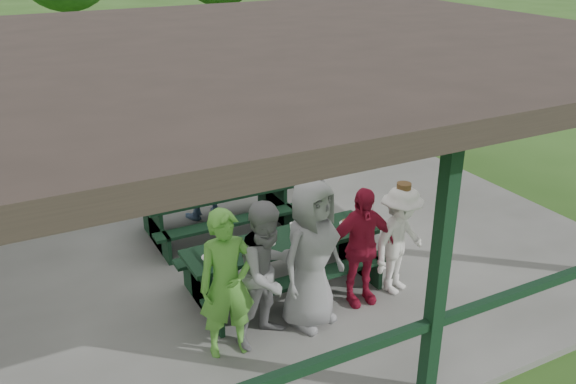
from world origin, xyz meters
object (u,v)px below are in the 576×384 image
contestant_grey_mid (311,254)px  picnic_table_far (218,206)px  spectator_grey (309,151)px  farm_trailer (68,109)px  contestant_red (361,247)px  contestant_grey_left (268,273)px  spectator_blue (119,166)px  contestant_white_fedora (400,240)px  pickup_truck (153,91)px  contestant_green (227,284)px  picnic_table_near (282,257)px  spectator_lblue (202,171)px

contestant_grey_mid → picnic_table_far: bearing=73.6°
spectator_grey → farm_trailer: spectator_grey is taller
contestant_red → farm_trailer: size_ratio=0.48×
contestant_grey_left → spectator_blue: size_ratio=1.00×
picnic_table_far → farm_trailer: 7.16m
contestant_grey_left → spectator_grey: bearing=36.2°
picnic_table_far → contestant_white_fedora: (1.52, -2.80, 0.31)m
pickup_truck → contestant_white_fedora: bearing=161.8°
contestant_green → pickup_truck: bearing=85.4°
picnic_table_far → spectator_grey: 2.48m
contestant_red → contestant_grey_left: bearing=-168.3°
pickup_truck → contestant_grey_mid: bearing=153.8°
contestant_red → contestant_green: bearing=-169.5°
spectator_blue → picnic_table_near: bearing=99.7°
contestant_grey_left → contestant_white_fedora: size_ratio=1.13×
contestant_grey_left → farm_trailer: contestant_grey_left is taller
contestant_white_fedora → contestant_grey_left: bearing=163.8°
picnic_table_near → spectator_blue: spectator_blue is taller
contestant_white_fedora → spectator_blue: spectator_blue is taller
contestant_green → contestant_grey_mid: 1.14m
picnic_table_far → spectator_grey: (2.26, 0.99, 0.27)m
contestant_grey_mid → contestant_white_fedora: bearing=-14.7°
contestant_grey_left → spectator_lblue: contestant_grey_left is taller
spectator_lblue → spectator_grey: spectator_lblue is taller
pickup_truck → contestant_green: bearing=147.5°
pickup_truck → contestant_grey_left: bearing=150.4°
picnic_table_far → contestant_green: (-1.04, -2.94, 0.45)m
contestant_grey_left → pickup_truck: size_ratio=0.33×
contestant_white_fedora → farm_trailer: contestant_white_fedora is taller
picnic_table_near → pickup_truck: 9.28m
contestant_red → contestant_grey_mid: bearing=-166.5°
picnic_table_far → contestant_grey_left: contestant_grey_left is taller
contestant_green → spectator_lblue: 3.81m
contestant_green → contestant_grey_mid: bearing=9.8°
contestant_red → pickup_truck: contestant_red is taller
contestant_grey_left → contestant_red: (1.42, 0.15, -0.08)m
picnic_table_near → pickup_truck: size_ratio=0.50×
spectator_grey → contestant_green: bearing=64.3°
contestant_white_fedora → contestant_red: bearing=157.9°
contestant_red → contestant_white_fedora: size_ratio=1.03×
contestant_grey_mid → contestant_white_fedora: contestant_grey_mid is taller
spectator_blue → spectator_grey: bearing=161.0°
contestant_green → contestant_grey_mid: size_ratio=0.94×
spectator_blue → contestant_grey_left: bearing=87.0°
contestant_white_fedora → spectator_blue: (-2.76, 4.18, 0.13)m
spectator_lblue → pickup_truck: size_ratio=0.30×
contestant_green → contestant_white_fedora: size_ratio=1.14×
spectator_blue → contestant_green: bearing=80.1°
contestant_white_fedora → spectator_lblue: bearing=93.4°
picnic_table_near → spectator_grey: size_ratio=1.84×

